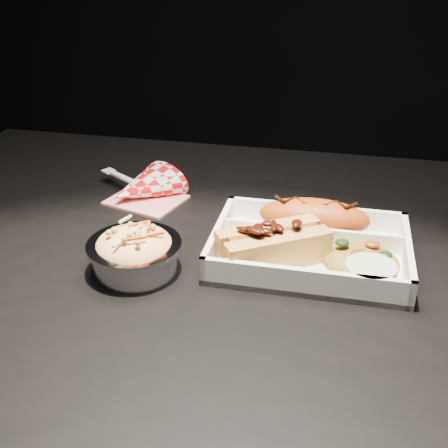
{
  "coord_description": "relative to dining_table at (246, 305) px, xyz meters",
  "views": [
    {
      "loc": [
        0.11,
        -0.64,
        1.13
      ],
      "look_at": [
        -0.02,
        -0.04,
        0.81
      ],
      "focal_mm": 45.0,
      "sensor_mm": 36.0,
      "label": 1
    }
  ],
  "objects": [
    {
      "name": "dining_table",
      "position": [
        0.0,
        0.0,
        0.0
      ],
      "size": [
        1.2,
        0.8,
        0.75
      ],
      "color": "black",
      "rests_on": "ground"
    },
    {
      "name": "napkin_fork",
      "position": [
        -0.19,
        0.13,
        0.11
      ],
      "size": [
        0.16,
        0.15,
        0.1
      ],
      "rotation": [
        0.0,
        0.0,
        -0.56
      ],
      "color": "red",
      "rests_on": "dining_table"
    },
    {
      "name": "hotdog",
      "position": [
        0.04,
        -0.03,
        0.12
      ],
      "size": [
        0.15,
        0.12,
        0.06
      ],
      "rotation": [
        0.0,
        0.0,
        0.57
      ],
      "color": "#DA984A",
      "rests_on": "food_tray"
    },
    {
      "name": "fried_pastry",
      "position": [
        0.08,
        0.05,
        0.12
      ],
      "size": [
        0.15,
        0.06,
        0.05
      ],
      "primitive_type": "ellipsoid",
      "rotation": [
        0.0,
        0.0,
        -0.0
      ],
      "color": "#B64412",
      "rests_on": "food_tray"
    },
    {
      "name": "foil_coleslaw_cup",
      "position": [
        -0.13,
        -0.08,
        0.12
      ],
      "size": [
        0.12,
        0.12,
        0.07
      ],
      "color": "silver",
      "rests_on": "dining_table"
    },
    {
      "name": "food_tray",
      "position": [
        0.08,
        -0.0,
        0.1
      ],
      "size": [
        0.25,
        0.18,
        0.04
      ],
      "rotation": [
        0.0,
        0.0,
        -0.0
      ],
      "color": "white",
      "rests_on": "dining_table"
    },
    {
      "name": "fried_rice_mound",
      "position": [
        0.15,
        -0.01,
        0.11
      ],
      "size": [
        0.1,
        0.08,
        0.03
      ],
      "primitive_type": "ellipsoid",
      "rotation": [
        0.0,
        0.0,
        -0.0
      ],
      "color": "olive",
      "rests_on": "food_tray"
    },
    {
      "name": "cupcake_liner",
      "position": [
        0.16,
        -0.06,
        0.11
      ],
      "size": [
        0.06,
        0.06,
        0.03
      ],
      "primitive_type": "cylinder",
      "color": "#BAD09D",
      "rests_on": "food_tray"
    }
  ]
}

